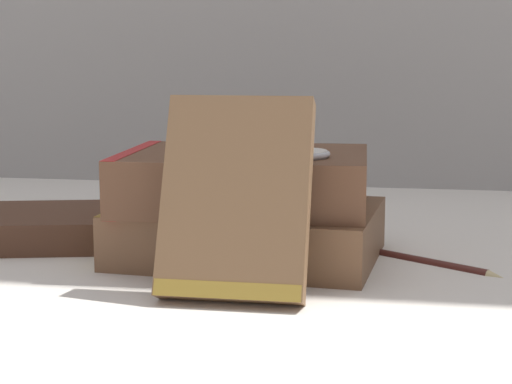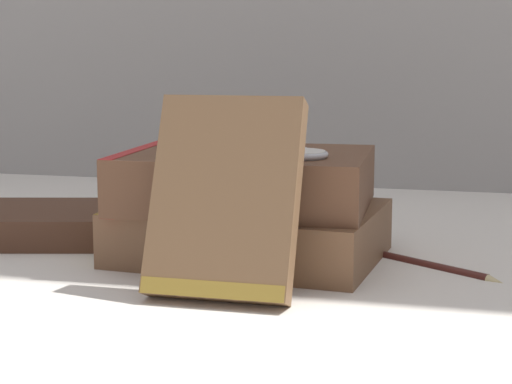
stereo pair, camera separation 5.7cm
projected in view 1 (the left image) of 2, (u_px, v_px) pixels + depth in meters
The scene contains 6 objects.
ground_plane at pixel (208, 271), 0.71m from camera, with size 3.00×3.00×0.00m, color silver.
book_flat_bottom at pixel (243, 232), 0.75m from camera, with size 0.23×0.18×0.05m.
book_flat_top at pixel (239, 179), 0.74m from camera, with size 0.22×0.17×0.05m.
book_leaning_front at pixel (236, 205), 0.62m from camera, with size 0.11×0.08×0.15m.
pocket_watch at pixel (301, 154), 0.70m from camera, with size 0.05×0.05×0.01m.
fountain_pen at pixel (438, 260), 0.73m from camera, with size 0.11×0.08×0.01m.
Camera 1 is at (0.16, -0.67, 0.18)m, focal length 60.00 mm.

